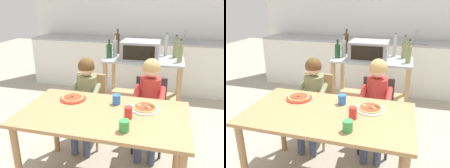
# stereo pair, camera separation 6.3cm
# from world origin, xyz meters

# --- Properties ---
(ground_plane) EXTENTS (11.77, 11.77, 0.00)m
(ground_plane) POSITION_xyz_m (0.00, 1.18, 0.00)
(ground_plane) COLOR #A89E8C
(back_wall_tiled) EXTENTS (4.66, 0.14, 2.70)m
(back_wall_tiled) POSITION_xyz_m (-0.00, 3.00, 1.35)
(back_wall_tiled) COLOR white
(back_wall_tiled) RESTS_ON ground
(kitchen_counter) EXTENTS (4.20, 0.60, 1.11)m
(kitchen_counter) POSITION_xyz_m (0.00, 2.59, 0.46)
(kitchen_counter) COLOR silver
(kitchen_counter) RESTS_ON ground
(kitchen_island_cart) EXTENTS (1.04, 0.56, 0.88)m
(kitchen_island_cart) POSITION_xyz_m (0.17, 1.38, 0.58)
(kitchen_island_cart) COLOR #B7BABF
(kitchen_island_cart) RESTS_ON ground
(toaster_oven) EXTENTS (0.50, 0.40, 0.24)m
(toaster_oven) POSITION_xyz_m (0.12, 1.36, 1.00)
(toaster_oven) COLOR #999BA0
(toaster_oven) RESTS_ON kitchen_island_cart
(bottle_squat_spirits) EXTENTS (0.06, 0.06, 0.29)m
(bottle_squat_spirits) POSITION_xyz_m (0.62, 1.30, 0.99)
(bottle_squat_spirits) COLOR olive
(bottle_squat_spirits) RESTS_ON kitchen_island_cart
(bottle_clear_vinegar) EXTENTS (0.07, 0.07, 0.30)m
(bottle_clear_vinegar) POSITION_xyz_m (0.57, 1.55, 1.00)
(bottle_clear_vinegar) COLOR olive
(bottle_clear_vinegar) RESTS_ON kitchen_island_cart
(bottle_slim_sauce) EXTENTS (0.06, 0.06, 0.31)m
(bottle_slim_sauce) POSITION_xyz_m (-0.23, 1.38, 1.00)
(bottle_slim_sauce) COLOR #ADB7B2
(bottle_slim_sauce) RESTS_ON kitchen_island_cart
(bottle_brown_beer) EXTENTS (0.06, 0.06, 0.35)m
(bottle_brown_beer) POSITION_xyz_m (-0.25, 1.59, 1.03)
(bottle_brown_beer) COLOR #4C2D14
(bottle_brown_beer) RESTS_ON kitchen_island_cart
(bottle_tall_green_wine) EXTENTS (0.05, 0.05, 0.32)m
(bottle_tall_green_wine) POSITION_xyz_m (0.44, 1.61, 1.01)
(bottle_tall_green_wine) COLOR #ADB7B2
(bottle_tall_green_wine) RESTS_ON kitchen_island_cart
(bottle_dark_olive_oil) EXTENTS (0.08, 0.08, 0.24)m
(bottle_dark_olive_oil) POSITION_xyz_m (-0.30, 1.31, 0.97)
(bottle_dark_olive_oil) COLOR #1E4723
(bottle_dark_olive_oil) RESTS_ON kitchen_island_cart
(dining_table) EXTENTS (1.42, 0.79, 0.73)m
(dining_table) POSITION_xyz_m (0.00, 0.00, 0.63)
(dining_table) COLOR #AD7F51
(dining_table) RESTS_ON ground
(dining_chair_left) EXTENTS (0.36, 0.36, 0.81)m
(dining_chair_left) POSITION_xyz_m (-0.36, 0.65, 0.48)
(dining_chair_left) COLOR tan
(dining_chair_left) RESTS_ON ground
(dining_chair_right) EXTENTS (0.36, 0.36, 0.81)m
(dining_chair_right) POSITION_xyz_m (0.33, 0.68, 0.48)
(dining_chair_right) COLOR #333338
(dining_chair_right) RESTS_ON ground
(child_in_olive_shirt) EXTENTS (0.32, 0.42, 1.02)m
(child_in_olive_shirt) POSITION_xyz_m (-0.36, 0.52, 0.66)
(child_in_olive_shirt) COLOR #424C6B
(child_in_olive_shirt) RESTS_ON ground
(child_in_red_shirt) EXTENTS (0.32, 0.42, 1.05)m
(child_in_red_shirt) POSITION_xyz_m (0.33, 0.56, 0.67)
(child_in_red_shirt) COLOR #424C6B
(child_in_red_shirt) RESTS_ON ground
(pizza_plate_red_rimmed) EXTENTS (0.25, 0.25, 0.03)m
(pizza_plate_red_rimmed) POSITION_xyz_m (-0.36, 0.19, 0.75)
(pizza_plate_red_rimmed) COLOR red
(pizza_plate_red_rimmed) RESTS_ON dining_table
(pizza_plate_white) EXTENTS (0.25, 0.25, 0.03)m
(pizza_plate_white) POSITION_xyz_m (0.33, 0.15, 0.75)
(pizza_plate_white) COLOR white
(pizza_plate_white) RESTS_ON dining_table
(drinking_cup_green) EXTENTS (0.08, 0.08, 0.09)m
(drinking_cup_green) POSITION_xyz_m (0.23, -0.24, 0.78)
(drinking_cup_green) COLOR green
(drinking_cup_green) RESTS_ON dining_table
(drinking_cup_red) EXTENTS (0.07, 0.07, 0.10)m
(drinking_cup_red) POSITION_xyz_m (0.22, -0.05, 0.78)
(drinking_cup_red) COLOR red
(drinking_cup_red) RESTS_ON dining_table
(drinking_cup_blue) EXTENTS (0.07, 0.07, 0.09)m
(drinking_cup_blue) POSITION_xyz_m (0.07, 0.19, 0.78)
(drinking_cup_blue) COLOR blue
(drinking_cup_blue) RESTS_ON dining_table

